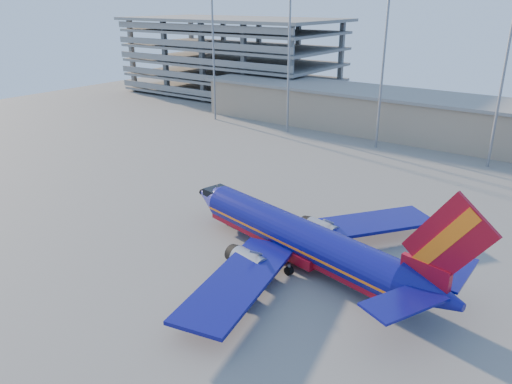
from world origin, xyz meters
TOP-DOWN VIEW (x-y plane):
  - ground at (0.00, 0.00)m, footprint 220.00×220.00m
  - terminal_building at (10.00, 58.00)m, footprint 122.00×16.00m
  - parking_garage at (-62.00, 74.05)m, footprint 62.00×32.00m
  - light_mast_row at (5.00, 46.00)m, footprint 101.60×1.60m
  - aircraft_main at (6.84, -0.50)m, footprint 37.26×35.46m
  - baggage_tug at (4.32, -9.53)m, footprint 2.38×1.88m

SIDE VIEW (x-z plane):
  - ground at x=0.00m, z-range 0.00..0.00m
  - baggage_tug at x=4.32m, z-range 0.03..1.53m
  - aircraft_main at x=6.84m, z-range -3.66..9.11m
  - terminal_building at x=10.00m, z-range 0.07..8.57m
  - parking_garage at x=-62.00m, z-range 1.03..22.43m
  - light_mast_row at x=5.00m, z-range 3.23..31.88m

